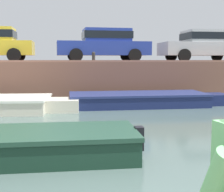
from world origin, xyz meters
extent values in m
plane|color=#4C605B|center=(0.00, 5.83, 0.00)|extent=(400.00, 400.00, 0.00)
cube|color=brown|center=(0.00, 14.67, 0.85)|extent=(60.00, 6.00, 1.70)
cube|color=#925F4C|center=(0.00, 11.79, 1.74)|extent=(60.00, 0.24, 0.08)
cube|color=silver|center=(-0.82, 9.45, 0.21)|extent=(1.19, 1.25, 0.42)
cube|color=navy|center=(2.04, 10.19, 0.22)|extent=(5.23, 1.93, 0.43)
cube|color=navy|center=(5.18, 10.19, 0.22)|extent=(1.05, 1.06, 0.43)
cube|color=navy|center=(2.04, 10.19, 0.47)|extent=(5.29, 1.99, 0.08)
cube|color=brown|center=(1.65, 10.19, 0.37)|extent=(0.24, 1.73, 0.06)
cube|color=#193828|center=(-1.72, 4.09, 0.22)|extent=(4.59, 1.52, 0.44)
cube|color=#244836|center=(-1.72, 4.09, 0.48)|extent=(4.65, 1.58, 0.08)
cube|color=brown|center=(-1.37, 4.08, 0.38)|extent=(0.26, 1.32, 0.06)
cube|color=black|center=(0.67, 4.06, 0.32)|extent=(0.16, 0.20, 0.45)
cylinder|color=black|center=(-2.96, 12.51, 2.00)|extent=(0.60, 0.19, 0.60)
cylinder|color=black|center=(-3.00, 14.22, 2.00)|extent=(0.60, 0.19, 0.60)
cube|color=#233893|center=(1.03, 13.34, 2.32)|extent=(4.41, 1.87, 0.64)
cube|color=#233893|center=(1.21, 13.34, 2.94)|extent=(2.24, 1.57, 0.60)
cube|color=black|center=(1.21, 13.34, 2.94)|extent=(2.32, 1.61, 0.33)
cylinder|color=black|center=(-0.27, 12.42, 2.00)|extent=(0.61, 0.21, 0.60)
cylinder|color=black|center=(-0.35, 14.13, 2.00)|extent=(0.61, 0.21, 0.60)
cylinder|color=black|center=(2.42, 12.54, 2.00)|extent=(0.61, 0.21, 0.60)
cylinder|color=black|center=(2.34, 14.25, 2.00)|extent=(0.61, 0.21, 0.60)
cube|color=#B7BABC|center=(6.02, 13.34, 2.32)|extent=(4.15, 1.84, 0.64)
cube|color=#B7BABC|center=(6.18, 13.34, 2.94)|extent=(2.08, 1.60, 0.60)
cube|color=black|center=(6.18, 13.34, 2.94)|extent=(2.17, 1.64, 0.33)
cylinder|color=black|center=(4.74, 12.40, 2.00)|extent=(0.60, 0.19, 0.60)
cylinder|color=black|center=(4.73, 14.24, 2.00)|extent=(0.60, 0.19, 0.60)
cylinder|color=black|center=(7.29, 14.27, 2.00)|extent=(0.60, 0.19, 0.60)
cylinder|color=#2D2B28|center=(0.46, 11.92, 1.87)|extent=(0.14, 0.14, 0.35)
sphere|color=#2D2B28|center=(0.46, 11.92, 2.07)|extent=(0.15, 0.15, 0.15)
camera|label=1|loc=(-0.65, -1.60, 1.82)|focal=50.00mm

